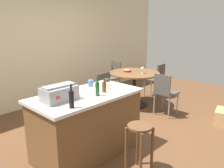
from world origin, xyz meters
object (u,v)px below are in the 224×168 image
Objects in this scene: wooden_stool at (139,139)px; cup_2 at (91,83)px; bottle_2 at (71,99)px; folding_chair_far at (157,78)px; serving_bowl at (127,70)px; folding_chair_right at (108,91)px; cup_1 at (107,82)px; folding_chair_near at (165,91)px; folding_chair_left at (113,76)px; wine_glass at (142,69)px; toolbox at (59,93)px; cup_0 at (108,86)px; bottle_0 at (104,87)px; bottle_1 at (97,89)px; dining_table at (134,80)px; kitchen_island at (87,124)px.

wooden_stool is 5.39× the size of cup_2.
bottle_2 is 0.94m from cup_2.
folding_chair_far is 4.73× the size of serving_bowl.
folding_chair_right is 0.82m from serving_bowl.
wooden_stool is 1.10m from cup_1.
bottle_2 reaches higher than folding_chair_near.
wine_glass is (-0.16, -1.04, 0.35)m from folding_chair_left.
wine_glass is at bearing 19.04° from bottle_2.
cup_2 is 1.82m from wine_glass.
cup_0 is (0.79, -0.08, -0.05)m from toolbox.
folding_chair_right is 2.11m from bottle_2.
folding_chair_far is 0.93m from wine_glass.
bottle_1 is at bearing -162.28° from bottle_0.
folding_chair_near reaches higher than serving_bowl.
wooden_stool is 1.14m from toolbox.
folding_chair_far is at bearing 11.08° from wine_glass.
folding_chair_right is 4.41× the size of bottle_0.
bottle_2 is 2.48× the size of cup_0.
folding_chair_left is 0.78m from serving_bowl.
dining_table is 2.60m from toolbox.
dining_table is 0.83m from folding_chair_near.
bottle_0 is at bearing -27.21° from kitchen_island.
bottle_1 is at bearing -159.07° from cup_0.
folding_chair_far is at bearing 29.32° from wooden_stool.
bottle_2 reaches higher than cup_1.
wooden_stool is 0.75× the size of folding_chair_right.
wine_glass is (0.84, -0.23, 0.37)m from folding_chair_right.
bottle_2 is at bearing -147.65° from kitchen_island.
cup_1 is (-1.49, 0.15, 0.43)m from folding_chair_near.
bottle_0 reaches higher than wooden_stool.
bottle_2 reaches higher than cup_2.
cup_0 reaches higher than folding_chair_near.
bottle_1 is 2.32× the size of cup_1.
bottle_1 is at bearing -140.42° from folding_chair_right.
folding_chair_far is at bearing 10.74° from cup_2.
bottle_1 is (0.45, -0.21, 0.00)m from toolbox.
cup_2 is (-2.63, -0.50, 0.44)m from folding_chair_far.
cup_2 is at bearing -157.96° from serving_bowl.
cup_1 reaches higher than folding_chair_right.
dining_table is at bearing 26.21° from cup_0.
folding_chair_far is 2.88m from bottle_0.
folding_chair_right is at bearing 176.53° from dining_table.
bottle_1 is (-1.21, -1.00, 0.49)m from folding_chair_right.
bottle_0 reaches higher than cup_0.
folding_chair_left is 1.29m from folding_chair_right.
wooden_stool is 2.58m from serving_bowl.
bottle_1 is at bearing 12.79° from bottle_2.
toolbox is 0.79m from cup_0.
serving_bowl is at bearing 103.92° from wine_glass.
kitchen_island is at bearing 172.63° from cup_0.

